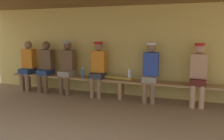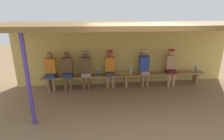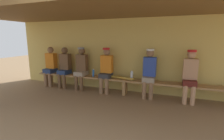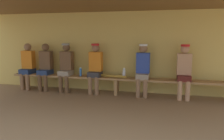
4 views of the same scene
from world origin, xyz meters
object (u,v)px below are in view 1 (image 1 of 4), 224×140
player_leftmost (46,64)px  player_middle (198,72)px  player_near_post (150,69)px  baseball_bat (115,78)px  player_in_red (67,65)px  water_bottle_green (82,73)px  player_rightmost (28,63)px  water_bottle_clear (129,75)px  bench (121,83)px  player_shirtless_tan (98,66)px

player_leftmost → player_middle: bearing=0.0°
player_near_post → baseball_bat: player_near_post is taller
player_in_red → water_bottle_green: (0.44, -0.04, -0.17)m
player_rightmost → water_bottle_clear: (2.86, -0.01, -0.14)m
player_leftmost → water_bottle_clear: bearing=-0.2°
player_near_post → player_in_red: size_ratio=1.00×
bench → player_rightmost: player_rightmost is taller
player_leftmost → player_shirtless_tan: bearing=0.0°
player_shirtless_tan → water_bottle_clear: size_ratio=5.16×
player_in_red → baseball_bat: size_ratio=1.55×
bench → player_in_red: 1.49m
player_middle → player_near_post: bearing=180.0°
player_leftmost → water_bottle_clear: 2.29m
player_near_post → player_rightmost: 3.34m
bench → water_bottle_green: bearing=-177.9°
player_in_red → bench: bearing=-0.1°
player_in_red → player_leftmost: bearing=-180.0°
player_middle → water_bottle_green: size_ratio=5.58×
player_middle → baseball_bat: size_ratio=1.55×
bench → water_bottle_clear: 0.28m
bench → player_middle: player_middle is taller
bench → player_near_post: player_near_post is taller
water_bottle_clear → baseball_bat: (-0.34, 0.00, -0.09)m
player_shirtless_tan → water_bottle_clear: 0.81m
bench → baseball_bat: bearing=-180.0°
player_in_red → player_middle: bearing=0.0°
player_in_red → player_shirtless_tan: 0.85m
player_leftmost → baseball_bat: size_ratio=1.54×
player_middle → player_leftmost: (-3.78, -0.00, -0.02)m
player_leftmost → baseball_bat: player_leftmost is taller
water_bottle_clear → baseball_bat: water_bottle_clear is taller
player_rightmost → baseball_bat: 2.52m
player_leftmost → water_bottle_clear: player_leftmost is taller
bench → player_shirtless_tan: 0.69m
player_rightmost → baseball_bat: size_ratio=1.54×
player_in_red → player_shirtless_tan: size_ratio=1.00×
player_in_red → player_leftmost: (-0.64, -0.00, -0.02)m
water_bottle_clear → water_bottle_green: bearing=-178.4°
player_leftmost → player_rightmost: bearing=180.0°
bench → player_in_red: bearing=179.9°
player_middle → player_shirtless_tan: size_ratio=1.00×
player_near_post → player_leftmost: 2.77m
player_shirtless_tan → water_bottle_green: bearing=-174.5°
player_in_red → player_leftmost: player_in_red is taller
player_middle → player_rightmost: player_middle is taller
player_shirtless_tan → water_bottle_clear: bearing=-0.5°
player_shirtless_tan → water_bottle_clear: player_shirtless_tan is taller
bench → player_shirtless_tan: player_shirtless_tan is taller
player_shirtless_tan → player_near_post: bearing=0.0°
water_bottle_green → player_near_post: bearing=1.3°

